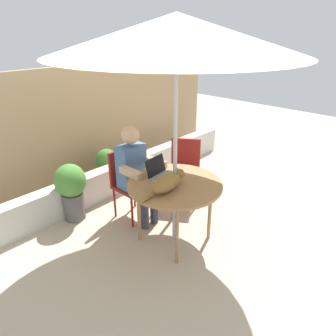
{
  "coord_description": "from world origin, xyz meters",
  "views": [
    {
      "loc": [
        -2.23,
        -1.96,
        2.29
      ],
      "look_at": [
        0.0,
        0.1,
        0.89
      ],
      "focal_mm": 33.08,
      "sensor_mm": 36.0,
      "label": 1
    }
  ],
  "objects_px": {
    "laptop": "(159,171)",
    "cat": "(168,182)",
    "patio_umbrella": "(176,34)",
    "person_seated": "(135,170)",
    "chair_occupied": "(128,178)",
    "chair_empty": "(185,166)",
    "patio_table": "(175,188)",
    "potted_plant_near_fence": "(107,166)",
    "potted_plant_by_chair": "(71,188)"
  },
  "relations": [
    {
      "from": "patio_umbrella",
      "to": "chair_empty",
      "type": "bearing_deg",
      "value": 32.92
    },
    {
      "from": "patio_table",
      "to": "potted_plant_by_chair",
      "type": "relative_size",
      "value": 1.37
    },
    {
      "from": "person_seated",
      "to": "potted_plant_by_chair",
      "type": "xyz_separation_m",
      "value": [
        -0.55,
        0.6,
        -0.26
      ]
    },
    {
      "from": "cat",
      "to": "person_seated",
      "type": "bearing_deg",
      "value": 77.19
    },
    {
      "from": "person_seated",
      "to": "patio_table",
      "type": "bearing_deg",
      "value": -90.0
    },
    {
      "from": "person_seated",
      "to": "laptop",
      "type": "height_order",
      "value": "person_seated"
    },
    {
      "from": "potted_plant_near_fence",
      "to": "chair_occupied",
      "type": "bearing_deg",
      "value": -109.76
    },
    {
      "from": "chair_occupied",
      "to": "chair_empty",
      "type": "relative_size",
      "value": 1.0
    },
    {
      "from": "chair_occupied",
      "to": "laptop",
      "type": "relative_size",
      "value": 2.79
    },
    {
      "from": "person_seated",
      "to": "potted_plant_near_fence",
      "type": "xyz_separation_m",
      "value": [
        0.31,
        1.01,
        -0.36
      ]
    },
    {
      "from": "laptop",
      "to": "potted_plant_near_fence",
      "type": "relative_size",
      "value": 0.53
    },
    {
      "from": "potted_plant_by_chair",
      "to": "chair_empty",
      "type": "bearing_deg",
      "value": -29.33
    },
    {
      "from": "chair_occupied",
      "to": "potted_plant_near_fence",
      "type": "bearing_deg",
      "value": 70.24
    },
    {
      "from": "patio_table",
      "to": "laptop",
      "type": "bearing_deg",
      "value": 88.32
    },
    {
      "from": "cat",
      "to": "potted_plant_near_fence",
      "type": "bearing_deg",
      "value": 74.75
    },
    {
      "from": "person_seated",
      "to": "chair_occupied",
      "type": "bearing_deg",
      "value": 90.0
    },
    {
      "from": "patio_umbrella",
      "to": "person_seated",
      "type": "height_order",
      "value": "patio_umbrella"
    },
    {
      "from": "patio_umbrella",
      "to": "potted_plant_by_chair",
      "type": "xyz_separation_m",
      "value": [
        -0.55,
        1.24,
        -1.78
      ]
    },
    {
      "from": "patio_umbrella",
      "to": "laptop",
      "type": "distance_m",
      "value": 1.44
    },
    {
      "from": "patio_table",
      "to": "chair_occupied",
      "type": "xyz_separation_m",
      "value": [
        0.0,
        0.8,
        -0.15
      ]
    },
    {
      "from": "laptop",
      "to": "chair_occupied",
      "type": "bearing_deg",
      "value": 90.74
    },
    {
      "from": "person_seated",
      "to": "laptop",
      "type": "relative_size",
      "value": 3.84
    },
    {
      "from": "potted_plant_near_fence",
      "to": "potted_plant_by_chair",
      "type": "bearing_deg",
      "value": -154.6
    },
    {
      "from": "person_seated",
      "to": "potted_plant_near_fence",
      "type": "bearing_deg",
      "value": 73.14
    },
    {
      "from": "patio_umbrella",
      "to": "chair_occupied",
      "type": "height_order",
      "value": "patio_umbrella"
    },
    {
      "from": "chair_occupied",
      "to": "cat",
      "type": "relative_size",
      "value": 1.37
    },
    {
      "from": "chair_empty",
      "to": "potted_plant_near_fence",
      "type": "xyz_separation_m",
      "value": [
        -0.47,
        1.15,
        -0.19
      ]
    },
    {
      "from": "patio_umbrella",
      "to": "potted_plant_near_fence",
      "type": "bearing_deg",
      "value": 79.49
    },
    {
      "from": "cat",
      "to": "potted_plant_by_chair",
      "type": "height_order",
      "value": "cat"
    },
    {
      "from": "chair_empty",
      "to": "person_seated",
      "type": "bearing_deg",
      "value": 169.79
    },
    {
      "from": "person_seated",
      "to": "patio_umbrella",
      "type": "bearing_deg",
      "value": -90.0
    },
    {
      "from": "cat",
      "to": "potted_plant_near_fence",
      "type": "height_order",
      "value": "cat"
    },
    {
      "from": "chair_empty",
      "to": "potted_plant_near_fence",
      "type": "height_order",
      "value": "chair_empty"
    },
    {
      "from": "chair_occupied",
      "to": "person_seated",
      "type": "height_order",
      "value": "person_seated"
    },
    {
      "from": "person_seated",
      "to": "cat",
      "type": "bearing_deg",
      "value": -102.81
    },
    {
      "from": "patio_umbrella",
      "to": "potted_plant_by_chair",
      "type": "bearing_deg",
      "value": 113.83
    },
    {
      "from": "cat",
      "to": "potted_plant_near_fence",
      "type": "xyz_separation_m",
      "value": [
        0.46,
        1.69,
        -0.49
      ]
    },
    {
      "from": "person_seated",
      "to": "potted_plant_by_chair",
      "type": "distance_m",
      "value": 0.86
    },
    {
      "from": "cat",
      "to": "potted_plant_near_fence",
      "type": "distance_m",
      "value": 1.82
    },
    {
      "from": "laptop",
      "to": "potted_plant_near_fence",
      "type": "distance_m",
      "value": 1.51
    },
    {
      "from": "chair_empty",
      "to": "patio_umbrella",
      "type": "bearing_deg",
      "value": -147.08
    },
    {
      "from": "patio_table",
      "to": "cat",
      "type": "bearing_deg",
      "value": -164.87
    },
    {
      "from": "chair_empty",
      "to": "cat",
      "type": "height_order",
      "value": "cat"
    },
    {
      "from": "patio_umbrella",
      "to": "potted_plant_near_fence",
      "type": "height_order",
      "value": "patio_umbrella"
    },
    {
      "from": "patio_umbrella",
      "to": "potted_plant_near_fence",
      "type": "xyz_separation_m",
      "value": [
        0.31,
        1.65,
        -1.88
      ]
    },
    {
      "from": "potted_plant_near_fence",
      "to": "chair_empty",
      "type": "bearing_deg",
      "value": -67.89
    },
    {
      "from": "patio_umbrella",
      "to": "person_seated",
      "type": "xyz_separation_m",
      "value": [
        0.0,
        0.64,
        -1.52
      ]
    },
    {
      "from": "person_seated",
      "to": "potted_plant_by_chair",
      "type": "bearing_deg",
      "value": 132.3
    },
    {
      "from": "laptop",
      "to": "cat",
      "type": "relative_size",
      "value": 0.49
    },
    {
      "from": "chair_occupied",
      "to": "person_seated",
      "type": "distance_m",
      "value": 0.23
    }
  ]
}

